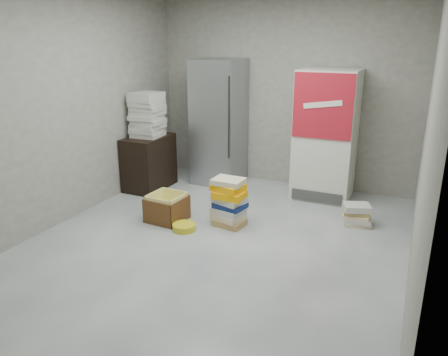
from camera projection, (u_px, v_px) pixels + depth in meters
ground at (212, 246)px, 4.83m from camera, size 5.00×5.00×0.00m
room_shell at (211, 81)px, 4.27m from camera, size 4.04×5.04×2.82m
steel_fridge at (219, 122)px, 6.73m from camera, size 0.70×0.72×1.90m
coke_cooler at (326, 135)px, 6.10m from camera, size 0.80×0.73×1.80m
wood_shelf at (149, 162)px, 6.60m from camera, size 0.50×0.80×0.80m
supply_box_stack at (147, 115)px, 6.37m from camera, size 0.45×0.44×0.65m
phonebook_stack_main at (229, 202)px, 5.29m from camera, size 0.44×0.38×0.60m
phonebook_stack_side at (357, 215)px, 5.35m from camera, size 0.39×0.33×0.27m
cardboard_box at (167, 209)px, 5.48m from camera, size 0.46×0.46×0.35m
bucket_lid at (184, 227)px, 5.23m from camera, size 0.37×0.37×0.08m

